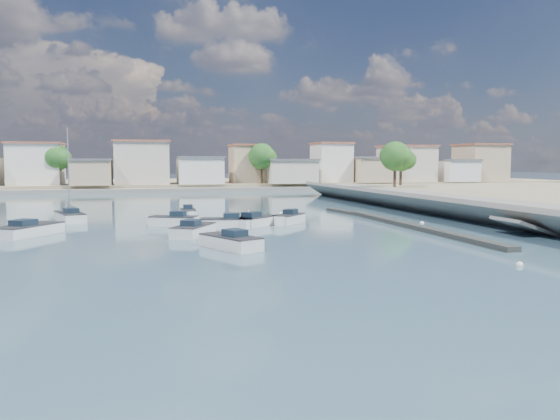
% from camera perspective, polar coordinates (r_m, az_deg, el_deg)
% --- Properties ---
extents(ground, '(400.00, 400.00, 0.00)m').
position_cam_1_polar(ground, '(73.54, -2.29, 0.66)').
color(ground, '#2E4C5C').
rests_on(ground, ground).
extents(seawall_walkway, '(5.00, 90.00, 1.80)m').
position_cam_1_polar(seawall_walkway, '(56.26, 22.67, -0.14)').
color(seawall_walkway, slate).
rests_on(seawall_walkway, ground).
extents(breakwater, '(2.00, 31.02, 0.35)m').
position_cam_1_polar(breakwater, '(49.94, 12.17, -1.31)').
color(breakwater, black).
rests_on(breakwater, ground).
extents(far_shore_land, '(160.00, 40.00, 1.40)m').
position_cam_1_polar(far_shore_land, '(124.75, -7.30, 2.73)').
color(far_shore_land, gray).
rests_on(far_shore_land, ground).
extents(far_shore_quay, '(160.00, 2.50, 0.80)m').
position_cam_1_polar(far_shore_quay, '(103.98, -5.87, 2.13)').
color(far_shore_quay, slate).
rests_on(far_shore_quay, ground).
extents(far_town, '(113.01, 12.80, 8.35)m').
position_cam_1_polar(far_town, '(111.71, -0.88, 4.68)').
color(far_town, beige).
rests_on(far_town, far_shore_land).
extents(shore_trees, '(74.56, 38.32, 7.92)m').
position_cam_1_polar(shore_trees, '(102.59, -1.03, 5.37)').
color(shore_trees, '#38281E').
rests_on(shore_trees, ground).
extents(motorboat_a, '(3.76, 5.15, 1.48)m').
position_cam_1_polar(motorboat_a, '(35.79, -5.42, -3.35)').
color(motorboat_a, silver).
rests_on(motorboat_a, ground).
extents(motorboat_b, '(3.91, 5.02, 1.48)m').
position_cam_1_polar(motorboat_b, '(42.16, -8.88, -2.12)').
color(motorboat_b, silver).
rests_on(motorboat_b, ground).
extents(motorboat_c, '(5.06, 2.65, 1.48)m').
position_cam_1_polar(motorboat_c, '(46.58, -5.91, -1.42)').
color(motorboat_c, silver).
rests_on(motorboat_c, ground).
extents(motorboat_d, '(3.86, 4.11, 1.48)m').
position_cam_1_polar(motorboat_d, '(49.62, 0.80, -1.00)').
color(motorboat_d, silver).
rests_on(motorboat_d, ground).
extents(motorboat_e, '(4.76, 5.86, 1.48)m').
position_cam_1_polar(motorboat_e, '(46.02, -24.49, -1.92)').
color(motorboat_e, silver).
rests_on(motorboat_e, ground).
extents(motorboat_f, '(4.63, 3.15, 1.48)m').
position_cam_1_polar(motorboat_f, '(49.16, -11.30, -1.15)').
color(motorboat_f, silver).
rests_on(motorboat_f, ground).
extents(motorboat_g, '(1.67, 4.44, 1.48)m').
position_cam_1_polar(motorboat_g, '(55.64, -9.57, -0.42)').
color(motorboat_g, silver).
rests_on(motorboat_g, ground).
extents(motorboat_h, '(4.95, 4.61, 1.48)m').
position_cam_1_polar(motorboat_h, '(47.95, -2.43, -1.21)').
color(motorboat_h, silver).
rests_on(motorboat_h, ground).
extents(sailboat, '(3.58, 6.21, 9.00)m').
position_cam_1_polar(sailboat, '(55.75, -21.14, -0.63)').
color(sailboat, silver).
rests_on(sailboat, ground).
extents(mooring_buoys, '(13.54, 34.57, 0.39)m').
position_cam_1_polar(mooring_buoys, '(49.91, 8.42, -1.40)').
color(mooring_buoys, white).
rests_on(mooring_buoys, ground).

